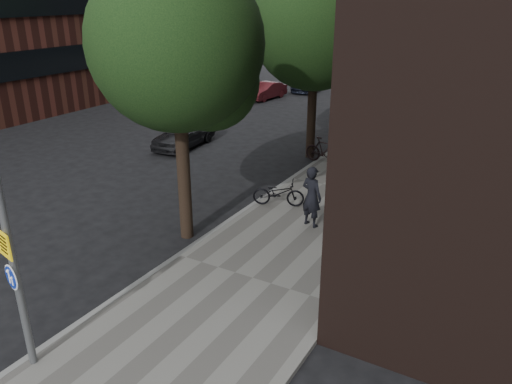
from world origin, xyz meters
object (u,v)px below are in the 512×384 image
Objects in this scene: pedestrian at (312,197)px; parked_car_near at (184,133)px; parked_bike_facade_near at (383,207)px; signpost at (14,265)px.

pedestrian reaches higher than parked_car_near.
parked_car_near reaches higher than parked_bike_facade_near.
parked_bike_facade_near is at bearing -24.40° from parked_car_near.
pedestrian is 9.73m from parked_car_near.
signpost is at bearing 167.17° from parked_bike_facade_near.
parked_bike_facade_near is at bearing 81.04° from signpost.
signpost is 14.38m from parked_car_near.
parked_car_near is (-6.34, 12.82, -1.55)m from signpost.
pedestrian is 2.23m from parked_bike_facade_near.
signpost reaches higher than parked_car_near.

